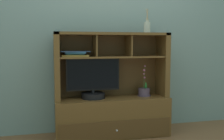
# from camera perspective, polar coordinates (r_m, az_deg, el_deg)

# --- Properties ---
(floor_plane) EXTENTS (6.00, 6.00, 0.02)m
(floor_plane) POSITION_cam_1_polar(r_m,az_deg,el_deg) (3.25, -0.00, -13.97)
(floor_plane) COLOR brown
(floor_plane) RESTS_ON ground
(back_wall) EXTENTS (6.00, 0.02, 2.80)m
(back_wall) POSITION_cam_1_polar(r_m,az_deg,el_deg) (3.32, -1.01, 11.19)
(back_wall) COLOR gray
(back_wall) RESTS_ON ground
(media_console) EXTENTS (1.32, 0.47, 1.21)m
(media_console) POSITION_cam_1_polar(r_m,az_deg,el_deg) (3.15, -0.03, -7.40)
(media_console) COLOR brown
(media_console) RESTS_ON ground
(tv_monitor) EXTENTS (0.62, 0.27, 0.47)m
(tv_monitor) POSITION_cam_1_polar(r_m,az_deg,el_deg) (3.05, -4.14, -2.67)
(tv_monitor) COLOR black
(tv_monitor) RESTS_ON media_console
(potted_orchid) EXTENTS (0.16, 0.16, 0.37)m
(potted_orchid) POSITION_cam_1_polar(r_m,az_deg,el_deg) (3.22, 6.98, -4.69)
(potted_orchid) COLOR #544358
(potted_orchid) RESTS_ON media_console
(magazine_stack_left) EXTENTS (0.33, 0.23, 0.06)m
(magazine_stack_left) POSITION_cam_1_polar(r_m,az_deg,el_deg) (3.00, -7.92, 3.52)
(magazine_stack_left) COLOR gold
(magazine_stack_left) RESTS_ON media_console
(diffuser_bottle) EXTENTS (0.08, 0.08, 0.29)m
(diffuser_bottle) POSITION_cam_1_polar(r_m,az_deg,el_deg) (3.20, 7.59, 9.14)
(diffuser_bottle) COLOR #B5BEAF
(diffuser_bottle) RESTS_ON media_console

